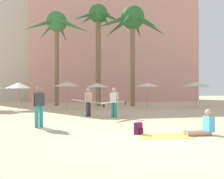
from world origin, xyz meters
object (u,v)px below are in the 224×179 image
at_px(palm_tree_center, 56,28).
at_px(cafe_umbrella_3, 19,86).
at_px(cafe_umbrella_2, 196,84).
at_px(cafe_umbrella_5, 147,85).
at_px(person_near_left, 204,126).
at_px(person_far_left, 39,105).
at_px(beach_towel, 163,136).
at_px(person_far_right, 115,102).
at_px(cafe_umbrella_0, 67,84).
at_px(person_mid_center, 89,101).
at_px(backpack, 138,129).
at_px(palm_tree_right, 98,25).
at_px(palm_tree_left, 132,24).
at_px(cafe_umbrella_1, 97,85).

xyz_separation_m(palm_tree_center, cafe_umbrella_3, (-2.86, -4.55, -6.11)).
relative_size(palm_tree_center, cafe_umbrella_2, 3.61).
distance_m(palm_tree_center, cafe_umbrella_5, 11.21).
xyz_separation_m(person_near_left, person_far_left, (-5.79, 2.95, 0.64)).
relative_size(cafe_umbrella_3, person_far_left, 1.29).
xyz_separation_m(beach_towel, person_far_right, (-0.41, 5.78, 0.92)).
height_order(cafe_umbrella_0, person_mid_center, cafe_umbrella_0).
bearing_deg(backpack, person_mid_center, 149.45).
height_order(palm_tree_right, cafe_umbrella_0, palm_tree_right).
height_order(cafe_umbrella_5, person_near_left, cafe_umbrella_5).
bearing_deg(cafe_umbrella_0, palm_tree_left, 24.38).
bearing_deg(cafe_umbrella_2, palm_tree_center, 158.12).
bearing_deg(person_near_left, person_far_right, -72.58).
height_order(palm_tree_center, cafe_umbrella_3, palm_tree_center).
height_order(palm_tree_right, person_far_left, palm_tree_right).
relative_size(cafe_umbrella_1, person_near_left, 2.18).
bearing_deg(person_far_left, cafe_umbrella_2, 98.59).
bearing_deg(palm_tree_right, person_mid_center, -101.55).
distance_m(cafe_umbrella_3, beach_towel, 14.82).
height_order(cafe_umbrella_5, person_far_right, cafe_umbrella_5).
xyz_separation_m(cafe_umbrella_1, person_mid_center, (-1.37, -5.81, -1.10)).
distance_m(cafe_umbrella_2, person_far_right, 11.45).
height_order(cafe_umbrella_0, person_far_right, cafe_umbrella_0).
height_order(cafe_umbrella_3, backpack, cafe_umbrella_3).
height_order(palm_tree_center, cafe_umbrella_5, palm_tree_center).
distance_m(cafe_umbrella_1, cafe_umbrella_3, 6.44).
distance_m(palm_tree_right, cafe_umbrella_2, 11.67).
bearing_deg(cafe_umbrella_0, cafe_umbrella_1, -3.30).
bearing_deg(cafe_umbrella_1, cafe_umbrella_3, 174.67).
distance_m(cafe_umbrella_2, person_far_left, 16.34).
height_order(cafe_umbrella_1, cafe_umbrella_5, cafe_umbrella_5).
height_order(cafe_umbrella_0, cafe_umbrella_5, cafe_umbrella_0).
relative_size(cafe_umbrella_0, cafe_umbrella_1, 1.05).
xyz_separation_m(cafe_umbrella_0, cafe_umbrella_3, (-3.89, 0.45, -0.14)).
distance_m(cafe_umbrella_0, cafe_umbrella_3, 3.92).
height_order(palm_tree_center, backpack, palm_tree_center).
distance_m(cafe_umbrella_1, person_near_left, 12.78).
bearing_deg(palm_tree_right, cafe_umbrella_1, -99.31).
bearing_deg(person_mid_center, cafe_umbrella_2, -102.75).
distance_m(palm_tree_left, cafe_umbrella_0, 9.60).
relative_size(palm_tree_right, backpack, 25.51).
relative_size(cafe_umbrella_3, person_near_left, 2.19).
bearing_deg(beach_towel, person_near_left, -5.17).
bearing_deg(person_near_left, palm_tree_center, -72.93).
distance_m(person_near_left, person_far_right, 6.23).
bearing_deg(cafe_umbrella_3, cafe_umbrella_5, -1.55).
xyz_separation_m(palm_tree_left, backpack, (-4.34, -15.07, -8.22)).
relative_size(cafe_umbrella_3, person_far_right, 0.97).
relative_size(beach_towel, person_near_left, 1.69).
relative_size(cafe_umbrella_2, person_mid_center, 1.26).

